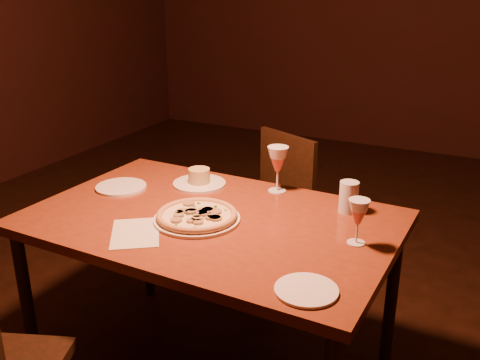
% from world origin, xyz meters
% --- Properties ---
extents(dining_table, '(1.38, 0.91, 0.73)m').
position_xyz_m(dining_table, '(-0.30, -0.18, 0.66)').
color(dining_table, brown).
rests_on(dining_table, floor).
extents(chair_far, '(0.52, 0.52, 0.82)m').
position_xyz_m(chair_far, '(-0.40, 0.62, 0.46)').
color(chair_far, black).
rests_on(chair_far, floor).
extents(pizza_plate, '(0.32, 0.32, 0.03)m').
position_xyz_m(pizza_plate, '(-0.33, -0.24, 0.75)').
color(pizza_plate, white).
rests_on(pizza_plate, dining_table).
extents(ramekin_saucer, '(0.23, 0.23, 0.07)m').
position_xyz_m(ramekin_saucer, '(-0.51, 0.09, 0.75)').
color(ramekin_saucer, white).
rests_on(ramekin_saucer, dining_table).
extents(wine_glass_far, '(0.09, 0.09, 0.20)m').
position_xyz_m(wine_glass_far, '(-0.18, 0.17, 0.83)').
color(wine_glass_far, '#CB6054').
rests_on(wine_glass_far, dining_table).
extents(wine_glass_right, '(0.07, 0.07, 0.16)m').
position_xyz_m(wine_glass_right, '(0.25, -0.15, 0.81)').
color(wine_glass_right, '#CB6054').
rests_on(wine_glass_right, dining_table).
extents(water_tumbler, '(0.07, 0.07, 0.12)m').
position_xyz_m(water_tumbler, '(0.15, 0.10, 0.79)').
color(water_tumbler, silver).
rests_on(water_tumbler, dining_table).
extents(side_plate_left, '(0.21, 0.21, 0.01)m').
position_xyz_m(side_plate_left, '(-0.79, -0.10, 0.73)').
color(side_plate_left, white).
rests_on(side_plate_left, dining_table).
extents(side_plate_near, '(0.18, 0.18, 0.01)m').
position_xyz_m(side_plate_near, '(0.20, -0.51, 0.73)').
color(side_plate_near, white).
rests_on(side_plate_near, dining_table).
extents(menu_card, '(0.27, 0.29, 0.00)m').
position_xyz_m(menu_card, '(-0.47, -0.43, 0.73)').
color(menu_card, beige).
rests_on(menu_card, dining_table).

